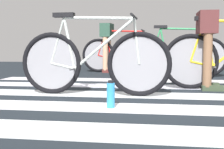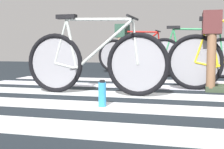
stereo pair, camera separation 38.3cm
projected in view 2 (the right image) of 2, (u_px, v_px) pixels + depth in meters
The scene contains 8 objects.
ground at pixel (158, 99), 3.36m from camera, with size 18.00×14.00×0.02m.
crosswalk_markings at pixel (155, 102), 3.11m from camera, with size 5.42×4.22×0.00m.
bicycle_1_of_4 at pixel (94, 61), 3.56m from camera, with size 1.74×0.52×0.93m.
cyclist_2_of_4 at pixel (212, 40), 3.85m from camera, with size 0.31×0.41×0.99m.
bicycle_3_of_4 at pixel (192, 56), 5.53m from camera, with size 1.74×0.52×0.93m.
bicycle_4_of_4 at pixel (137, 55), 6.52m from camera, with size 1.73×0.52×0.93m.
cyclist_4_of_4 at pixel (123, 42), 6.59m from camera, with size 0.34×0.43×1.03m.
water_bottle at pixel (102, 94), 2.84m from camera, with size 0.07×0.07×0.25m.
Camera 2 is at (0.33, -3.35, 0.58)m, focal length 49.26 mm.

